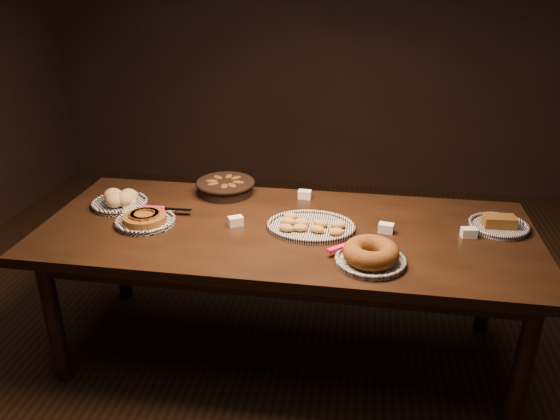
# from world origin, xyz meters

# --- Properties ---
(ground) EXTENTS (5.00, 5.00, 0.00)m
(ground) POSITION_xyz_m (0.00, 0.00, 0.00)
(ground) COLOR black
(ground) RESTS_ON ground
(buffet_table) EXTENTS (2.40, 1.00, 0.75)m
(buffet_table) POSITION_xyz_m (0.00, 0.00, 0.68)
(buffet_table) COLOR black
(buffet_table) RESTS_ON ground
(apple_tart_plate) EXTENTS (0.34, 0.30, 0.06)m
(apple_tart_plate) POSITION_xyz_m (-0.70, -0.06, 0.77)
(apple_tart_plate) COLOR white
(apple_tart_plate) RESTS_ON buffet_table
(madeleine_platter) EXTENTS (0.42, 0.35, 0.05)m
(madeleine_platter) POSITION_xyz_m (0.12, 0.00, 0.77)
(madeleine_platter) COLOR black
(madeleine_platter) RESTS_ON buffet_table
(bundt_cake_plate) EXTENTS (0.34, 0.36, 0.10)m
(bundt_cake_plate) POSITION_xyz_m (0.41, -0.29, 0.79)
(bundt_cake_plate) COLOR black
(bundt_cake_plate) RESTS_ON buffet_table
(croissant_basket) EXTENTS (0.35, 0.35, 0.08)m
(croissant_basket) POSITION_xyz_m (-0.40, 0.38, 0.80)
(croissant_basket) COLOR black
(croissant_basket) RESTS_ON buffet_table
(bread_roll_plate) EXTENTS (0.29, 0.29, 0.09)m
(bread_roll_plate) POSITION_xyz_m (-0.91, 0.12, 0.79)
(bread_roll_plate) COLOR white
(bread_roll_plate) RESTS_ON buffet_table
(loaf_plate) EXTENTS (0.28, 0.28, 0.07)m
(loaf_plate) POSITION_xyz_m (1.02, 0.16, 0.77)
(loaf_plate) COLOR black
(loaf_plate) RESTS_ON buffet_table
(tent_cards) EXTENTS (1.79, 0.45, 0.04)m
(tent_cards) POSITION_xyz_m (0.06, 0.11, 0.77)
(tent_cards) COLOR white
(tent_cards) RESTS_ON buffet_table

